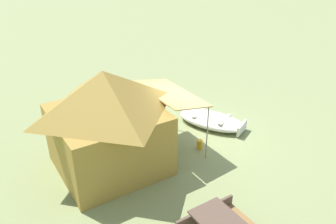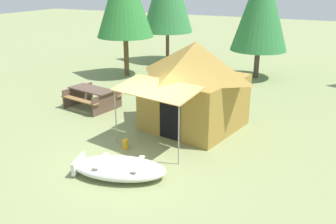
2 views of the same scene
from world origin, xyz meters
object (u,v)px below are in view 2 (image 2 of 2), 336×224
(picnic_table, at_px, (92,96))
(cooler_box, at_px, (198,133))
(beached_rowboat, at_px, (119,168))
(canvas_cabin_tent, at_px, (195,84))
(fuel_can, at_px, (125,144))
(pine_tree_back_left, at_px, (262,4))

(picnic_table, bearing_deg, cooler_box, -10.55)
(beached_rowboat, bearing_deg, cooler_box, 74.10)
(canvas_cabin_tent, relative_size, cooler_box, 8.34)
(fuel_can, bearing_deg, cooler_box, 46.31)
(beached_rowboat, distance_m, picnic_table, 5.55)
(picnic_table, relative_size, pine_tree_back_left, 0.35)
(beached_rowboat, xyz_separation_m, picnic_table, (-3.89, 3.96, 0.26))
(pine_tree_back_left, bearing_deg, cooler_box, -88.19)
(cooler_box, relative_size, pine_tree_back_left, 0.09)
(fuel_can, xyz_separation_m, pine_tree_back_left, (1.34, 10.01, 3.43))
(picnic_table, xyz_separation_m, pine_tree_back_left, (4.50, 7.45, 3.09))
(picnic_table, height_order, cooler_box, picnic_table)
(canvas_cabin_tent, xyz_separation_m, pine_tree_back_left, (0.23, 7.49, 2.09))
(cooler_box, xyz_separation_m, pine_tree_back_left, (-0.26, 8.33, 3.39))
(beached_rowboat, bearing_deg, picnic_table, 134.50)
(picnic_table, distance_m, fuel_can, 4.08)
(beached_rowboat, bearing_deg, canvas_cabin_tent, 84.37)
(canvas_cabin_tent, height_order, cooler_box, canvas_cabin_tent)
(picnic_table, relative_size, cooler_box, 3.77)
(fuel_can, relative_size, pine_tree_back_left, 0.05)
(beached_rowboat, height_order, picnic_table, picnic_table)
(cooler_box, distance_m, pine_tree_back_left, 9.00)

